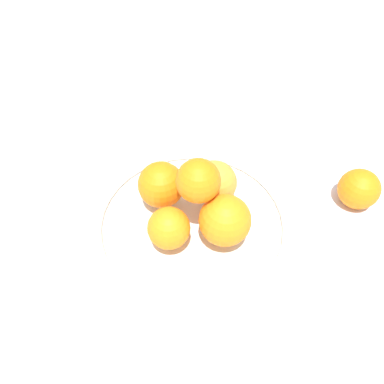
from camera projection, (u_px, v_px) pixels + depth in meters
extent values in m
plane|color=silver|center=(192.00, 229.00, 0.63)|extent=(4.00, 4.00, 0.00)
cylinder|color=silver|center=(192.00, 226.00, 0.62)|extent=(0.31, 0.31, 0.02)
torus|color=silver|center=(192.00, 220.00, 0.61)|extent=(0.32, 0.32, 0.01)
sphere|color=orange|center=(215.00, 183.00, 0.60)|extent=(0.07, 0.07, 0.07)
sphere|color=orange|center=(161.00, 185.00, 0.60)|extent=(0.08, 0.08, 0.08)
sphere|color=orange|center=(169.00, 228.00, 0.55)|extent=(0.06, 0.06, 0.06)
sphere|color=orange|center=(225.00, 220.00, 0.55)|extent=(0.08, 0.08, 0.08)
sphere|color=orange|center=(199.00, 180.00, 0.53)|extent=(0.07, 0.07, 0.07)
sphere|color=orange|center=(359.00, 189.00, 0.64)|extent=(0.07, 0.07, 0.07)
cube|color=silver|center=(17.00, 238.00, 0.61)|extent=(0.18, 0.18, 0.01)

